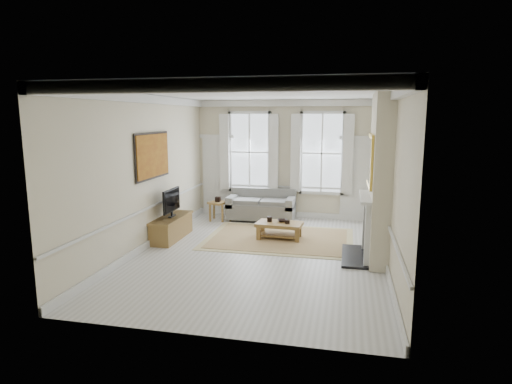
% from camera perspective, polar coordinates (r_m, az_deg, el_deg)
% --- Properties ---
extents(floor, '(7.20, 7.20, 0.00)m').
position_cam_1_polar(floor, '(9.32, 0.58, -8.25)').
color(floor, '#B7B5AD').
rests_on(floor, ground).
extents(ceiling, '(7.20, 7.20, 0.00)m').
position_cam_1_polar(ceiling, '(8.87, 0.62, 13.10)').
color(ceiling, white).
rests_on(ceiling, back_wall).
extents(back_wall, '(5.20, 0.00, 5.20)m').
position_cam_1_polar(back_wall, '(12.46, 3.92, 4.36)').
color(back_wall, beige).
rests_on(back_wall, floor).
extents(left_wall, '(0.00, 7.20, 7.20)m').
position_cam_1_polar(left_wall, '(9.79, -14.50, 2.52)').
color(left_wall, beige).
rests_on(left_wall, floor).
extents(right_wall, '(0.00, 7.20, 7.20)m').
position_cam_1_polar(right_wall, '(8.80, 17.43, 1.57)').
color(right_wall, beige).
rests_on(right_wall, floor).
extents(window_left, '(1.26, 0.20, 2.20)m').
position_cam_1_polar(window_left, '(12.59, -0.86, 5.35)').
color(window_left, '#B2BCC6').
rests_on(window_left, back_wall).
extents(window_right, '(1.26, 0.20, 2.20)m').
position_cam_1_polar(window_right, '(12.29, 8.77, 5.12)').
color(window_right, '#B2BCC6').
rests_on(window_right, back_wall).
extents(door_left, '(0.90, 0.08, 2.30)m').
position_cam_1_polar(door_left, '(12.94, -5.16, 2.09)').
color(door_left, silver).
rests_on(door_left, floor).
extents(door_right, '(0.90, 0.08, 2.30)m').
position_cam_1_polar(door_right, '(12.37, 13.31, 1.50)').
color(door_right, silver).
rests_on(door_right, floor).
extents(painting, '(0.05, 1.66, 1.06)m').
position_cam_1_polar(painting, '(10.00, -13.61, 4.73)').
color(painting, '#A66E1C').
rests_on(painting, left_wall).
extents(chimney_breast, '(0.35, 1.70, 3.38)m').
position_cam_1_polar(chimney_breast, '(8.98, 16.21, 1.80)').
color(chimney_breast, beige).
rests_on(chimney_breast, floor).
extents(hearth, '(0.55, 1.50, 0.05)m').
position_cam_1_polar(hearth, '(9.34, 13.08, -8.32)').
color(hearth, black).
rests_on(hearth, floor).
extents(fireplace, '(0.21, 1.45, 1.33)m').
position_cam_1_polar(fireplace, '(9.15, 14.50, -4.15)').
color(fireplace, silver).
rests_on(fireplace, floor).
extents(mirror, '(0.06, 1.26, 1.06)m').
position_cam_1_polar(mirror, '(8.93, 14.94, 4.08)').
color(mirror, gold).
rests_on(mirror, chimney_breast).
extents(sofa, '(1.89, 0.92, 0.87)m').
position_cam_1_polar(sofa, '(12.29, 0.77, -2.01)').
color(sofa, slate).
rests_on(sofa, floor).
extents(side_table, '(0.58, 0.58, 0.54)m').
position_cam_1_polar(side_table, '(12.20, -5.08, -1.80)').
color(side_table, brown).
rests_on(side_table, floor).
extents(rug, '(3.50, 2.60, 0.02)m').
position_cam_1_polar(rug, '(10.44, 3.11, -6.19)').
color(rug, '#9F8752').
rests_on(rug, floor).
extents(coffee_table, '(1.13, 0.71, 0.41)m').
position_cam_1_polar(coffee_table, '(10.35, 3.13, -4.52)').
color(coffee_table, brown).
rests_on(coffee_table, rug).
extents(ceramic_pot_a, '(0.12, 0.12, 0.12)m').
position_cam_1_polar(ceramic_pot_a, '(10.41, 1.82, -3.63)').
color(ceramic_pot_a, black).
rests_on(ceramic_pot_a, coffee_table).
extents(ceramic_pot_b, '(0.12, 0.12, 0.09)m').
position_cam_1_polar(ceramic_pot_b, '(10.25, 4.20, -3.97)').
color(ceramic_pot_b, black).
rests_on(ceramic_pot_b, coffee_table).
extents(bowl, '(0.29, 0.29, 0.06)m').
position_cam_1_polar(bowl, '(10.41, 3.49, -3.82)').
color(bowl, black).
rests_on(bowl, coffee_table).
extents(tv_stand, '(0.49, 1.53, 0.55)m').
position_cam_1_polar(tv_stand, '(10.58, -11.19, -4.69)').
color(tv_stand, brown).
rests_on(tv_stand, floor).
extents(tv, '(0.08, 0.90, 0.68)m').
position_cam_1_polar(tv, '(10.42, -11.20, -1.14)').
color(tv, black).
rests_on(tv, tv_stand).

